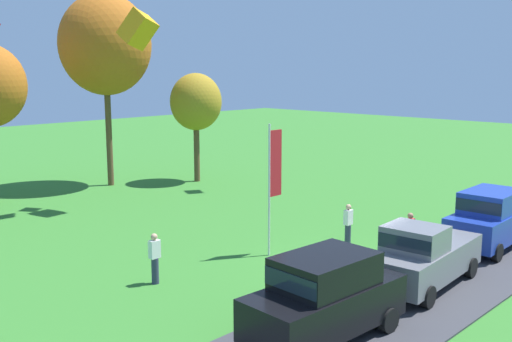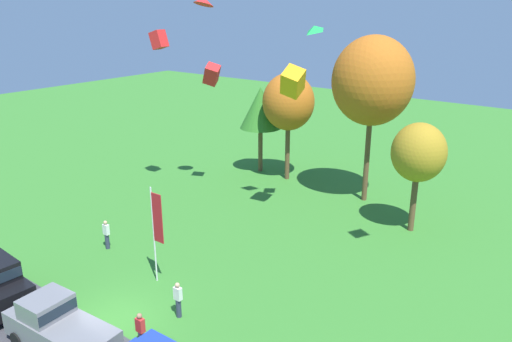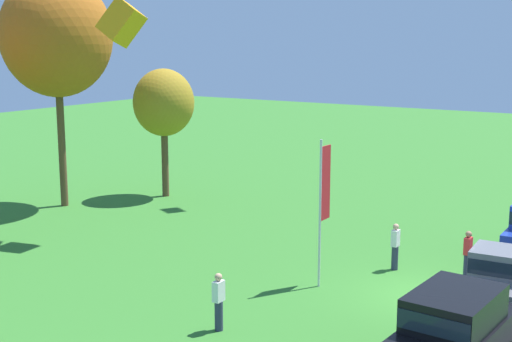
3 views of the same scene
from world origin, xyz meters
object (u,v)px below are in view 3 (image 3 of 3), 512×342
(car_suv_mid_row, at_px, (453,333))
(car_pickup_near_entrance, at_px, (506,280))
(tree_far_right, at_px, (164,103))
(kite_box_over_trees, at_px, (122,23))
(person_beside_suv, at_px, (219,301))
(tree_center_back, at_px, (56,36))
(flag_banner, at_px, (324,193))
(person_watching_sky, at_px, (395,246))
(person_on_lawn, at_px, (468,254))

(car_suv_mid_row, relative_size, car_pickup_near_entrance, 0.92)
(tree_far_right, relative_size, kite_box_over_trees, 4.39)
(person_beside_suv, relative_size, tree_center_back, 0.15)
(tree_center_back, distance_m, flag_banner, 17.33)
(person_watching_sky, xyz_separation_m, kite_box_over_trees, (-1.65, 11.41, 8.00))
(person_beside_suv, xyz_separation_m, tree_center_back, (8.37, 15.53, 7.46))
(tree_far_right, bearing_deg, tree_center_back, 147.52)
(person_beside_suv, height_order, person_watching_sky, same)
(person_watching_sky, distance_m, kite_box_over_trees, 14.03)
(car_suv_mid_row, xyz_separation_m, kite_box_over_trees, (5.75, 15.85, 7.58))
(kite_box_over_trees, bearing_deg, person_on_lawn, -81.47)
(car_suv_mid_row, relative_size, kite_box_over_trees, 3.08)
(person_on_lawn, relative_size, kite_box_over_trees, 1.12)
(car_pickup_near_entrance, bearing_deg, person_watching_sky, 63.38)
(car_suv_mid_row, xyz_separation_m, flag_banner, (4.58, 5.92, 1.88))
(tree_far_right, height_order, flag_banner, tree_far_right)
(person_watching_sky, xyz_separation_m, person_on_lawn, (0.43, -2.48, 0.00))
(person_on_lawn, xyz_separation_m, kite_box_over_trees, (-2.08, 13.89, 8.00))
(tree_center_back, bearing_deg, car_pickup_near_entrance, -96.96)
(person_on_lawn, xyz_separation_m, tree_center_back, (0.05, 20.17, 7.46))
(person_beside_suv, relative_size, flag_banner, 0.34)
(person_beside_suv, relative_size, tree_far_right, 0.25)
(car_pickup_near_entrance, bearing_deg, tree_center_back, 83.04)
(car_pickup_near_entrance, xyz_separation_m, flag_banner, (-0.61, 5.89, 2.07))
(car_pickup_near_entrance, xyz_separation_m, tree_far_right, (7.14, 19.27, 3.82))
(tree_center_back, distance_m, kite_box_over_trees, 6.66)
(tree_center_back, xyz_separation_m, kite_box_over_trees, (-2.14, -6.28, 0.53))
(person_on_lawn, bearing_deg, car_suv_mid_row, -165.96)
(car_suv_mid_row, height_order, flag_banner, flag_banner)
(flag_banner, distance_m, kite_box_over_trees, 11.51)
(car_suv_mid_row, relative_size, person_on_lawn, 2.75)
(car_suv_mid_row, relative_size, tree_center_back, 0.42)
(person_on_lawn, relative_size, tree_far_right, 0.25)
(car_pickup_near_entrance, bearing_deg, person_on_lawn, 36.10)
(person_watching_sky, distance_m, tree_center_back, 19.21)
(tree_center_back, relative_size, tree_far_right, 1.68)
(car_pickup_near_entrance, relative_size, person_watching_sky, 2.99)
(car_pickup_near_entrance, distance_m, person_watching_sky, 4.94)
(flag_banner, bearing_deg, car_suv_mid_row, -127.74)
(person_beside_suv, bearing_deg, car_suv_mid_row, -85.88)
(car_pickup_near_entrance, distance_m, person_on_lawn, 3.28)
(person_watching_sky, bearing_deg, kite_box_over_trees, 98.23)
(tree_far_right, bearing_deg, car_suv_mid_row, -122.57)
(car_suv_mid_row, xyz_separation_m, person_watching_sky, (7.40, 4.44, -0.42))
(person_watching_sky, bearing_deg, car_suv_mid_row, -149.02)
(car_suv_mid_row, bearing_deg, person_on_lawn, 14.04)
(tree_center_back, bearing_deg, person_beside_suv, -118.31)
(car_suv_mid_row, bearing_deg, person_watching_sky, 30.98)
(car_suv_mid_row, xyz_separation_m, person_beside_suv, (-0.48, 6.60, -0.42))
(car_suv_mid_row, height_order, person_watching_sky, car_suv_mid_row)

